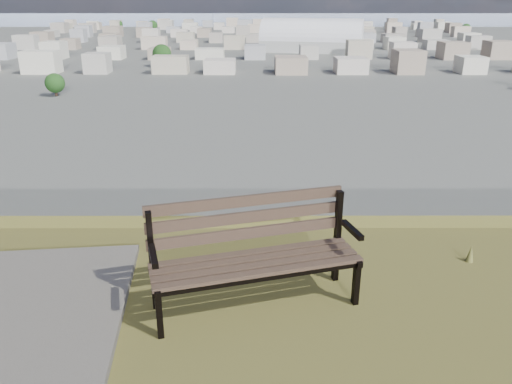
{
  "coord_description": "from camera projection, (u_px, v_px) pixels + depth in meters",
  "views": [
    {
      "loc": [
        0.2,
        -1.31,
        27.52
      ],
      "look_at": [
        0.21,
        4.4,
        25.3
      ],
      "focal_mm": 35.0,
      "sensor_mm": 36.0,
      "label": 1
    }
  ],
  "objects": [
    {
      "name": "bay_water",
      "position": [
        255.0,
        16.0,
        850.16
      ],
      "size": [
        2400.0,
        700.0,
        0.12
      ],
      "primitive_type": "cube",
      "color": "#8A9CB0",
      "rests_on": "ground"
    },
    {
      "name": "far_hills",
      "position": [
        232.0,
        0.0,
        1309.67
      ],
      "size": [
        2050.0,
        340.0,
        60.0
      ],
      "color": "#A0AAC6",
      "rests_on": "ground"
    },
    {
      "name": "arena",
      "position": [
        312.0,
        41.0,
        275.53
      ],
      "size": [
        58.9,
        35.99,
        23.17
      ],
      "rotation": [
        0.0,
        0.0,
        -0.25
      ],
      "color": "#B7B8B3",
      "rests_on": "ground"
    },
    {
      "name": "city_trees",
      "position": [
        212.0,
        38.0,
        306.77
      ],
      "size": [
        406.52,
        387.2,
        9.98
      ],
      "color": "#322219",
      "rests_on": "ground"
    },
    {
      "name": "city_blocks",
      "position": [
        255.0,
        33.0,
        377.62
      ],
      "size": [
        395.0,
        361.0,
        7.0
      ],
      "color": "beige",
      "rests_on": "ground"
    },
    {
      "name": "park_bench",
      "position": [
        253.0,
        248.0,
        4.28
      ],
      "size": [
        1.86,
        1.03,
        0.93
      ],
      "rotation": [
        0.0,
        0.0,
        0.28
      ],
      "color": "#412E25",
      "rests_on": "hilltop_mesa"
    }
  ]
}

